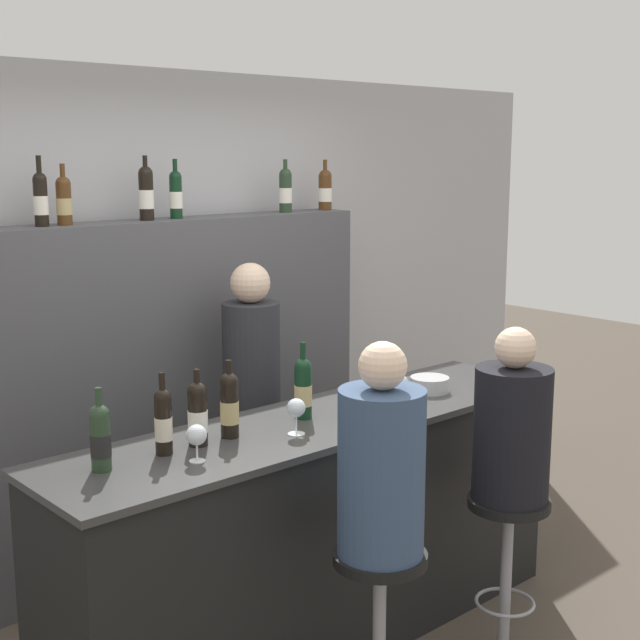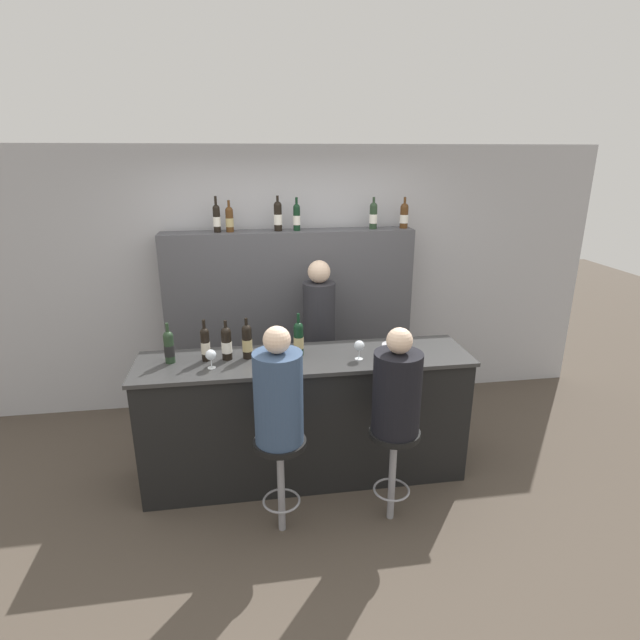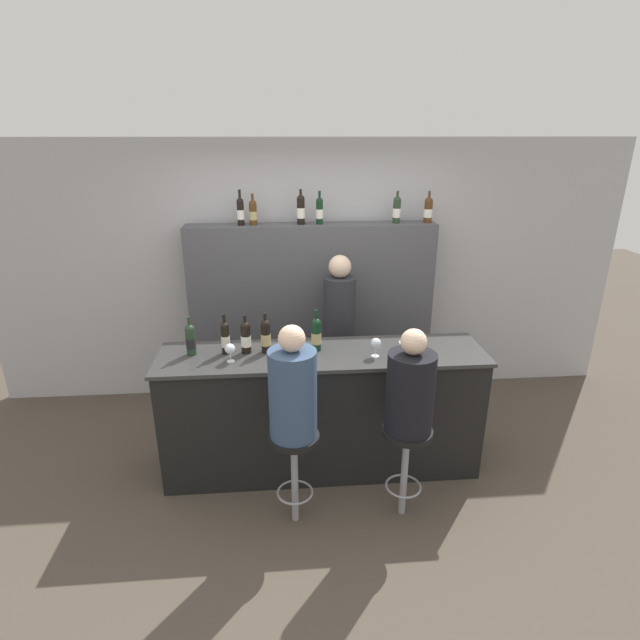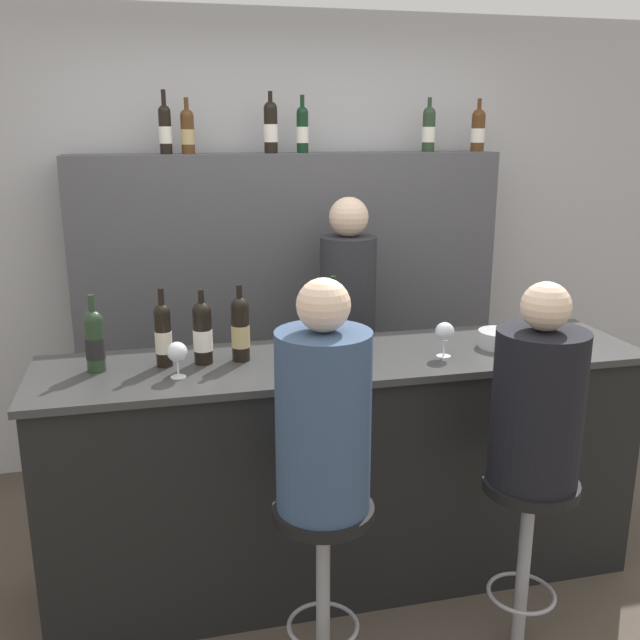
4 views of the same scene
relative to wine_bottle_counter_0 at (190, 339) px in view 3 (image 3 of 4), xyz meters
name	(u,v)px [view 3 (image 3 of 4)]	position (x,y,z in m)	size (l,w,h in m)	color
ground_plane	(325,487)	(1.00, -0.35, -1.16)	(16.00, 16.00, 0.00)	#4C4238
wall_back	(310,272)	(1.00, 1.36, 0.14)	(6.40, 0.05, 2.60)	#B2B2B7
bar_counter	(322,411)	(1.00, -0.05, -0.64)	(2.54, 0.62, 1.04)	black
back_bar_cabinet	(312,315)	(1.00, 1.14, -0.25)	(2.38, 0.28, 1.83)	#4C4C51
wine_bottle_counter_0	(190,339)	(0.00, 0.00, 0.00)	(0.07, 0.07, 0.31)	#233823
wine_bottle_counter_1	(225,337)	(0.26, 0.00, 0.01)	(0.07, 0.07, 0.32)	black
wine_bottle_counter_2	(246,337)	(0.42, 0.00, 0.00)	(0.08, 0.08, 0.31)	black
wine_bottle_counter_3	(266,336)	(0.57, 0.00, 0.01)	(0.08, 0.08, 0.32)	black
wine_bottle_counter_4	(316,334)	(0.96, 0.00, 0.01)	(0.08, 0.08, 0.33)	black
wine_bottle_backbar_0	(240,211)	(0.35, 1.14, 0.79)	(0.07, 0.07, 0.32)	black
wine_bottle_backbar_1	(253,212)	(0.46, 1.14, 0.78)	(0.07, 0.07, 0.29)	#4C2D14
wine_bottle_backbar_2	(301,209)	(0.90, 1.14, 0.80)	(0.08, 0.08, 0.32)	black
wine_bottle_backbar_3	(320,210)	(1.08, 1.14, 0.79)	(0.07, 0.07, 0.31)	black
wine_bottle_backbar_4	(397,209)	(1.81, 1.14, 0.79)	(0.07, 0.07, 0.30)	#233823
wine_bottle_backbar_5	(428,210)	(2.12, 1.14, 0.78)	(0.08, 0.08, 0.29)	#4C2D14
wine_glass_0	(230,349)	(0.31, -0.15, -0.03)	(0.08, 0.08, 0.14)	silver
wine_glass_1	(295,346)	(0.79, -0.15, -0.02)	(0.08, 0.08, 0.15)	silver
wine_glass_2	(376,344)	(1.40, -0.15, -0.02)	(0.08, 0.08, 0.15)	silver
metal_bowl	(411,347)	(1.69, -0.08, -0.09)	(0.19, 0.19, 0.07)	#B7B7BC
bar_stool_left	(294,455)	(0.75, -0.67, -0.61)	(0.35, 0.35, 0.72)	gray
guest_seated_left	(293,390)	(0.75, -0.67, -0.11)	(0.32, 0.32, 0.79)	#334766
bar_stool_right	(406,449)	(1.54, -0.67, -0.61)	(0.35, 0.35, 0.72)	gray
guest_seated_right	(410,389)	(1.54, -0.67, -0.13)	(0.32, 0.32, 0.74)	black
bartender	(339,345)	(1.23, 0.71, -0.40)	(0.29, 0.29, 1.62)	#28282D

